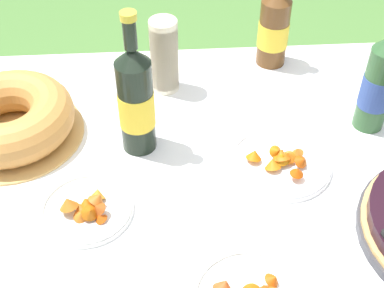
% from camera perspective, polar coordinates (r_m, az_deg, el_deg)
% --- Properties ---
extents(garden_table, '(1.86, 0.97, 0.67)m').
position_cam_1_polar(garden_table, '(1.25, -5.06, -4.85)').
color(garden_table, '#A87A47').
rests_on(garden_table, ground_plane).
extents(tablecloth, '(1.87, 0.98, 0.10)m').
position_cam_1_polar(tablecloth, '(1.21, -5.19, -3.43)').
color(tablecloth, white).
rests_on(tablecloth, garden_table).
extents(bundt_cake, '(0.34, 0.34, 0.11)m').
position_cam_1_polar(bundt_cake, '(1.32, -18.96, 2.64)').
color(bundt_cake, tan).
rests_on(bundt_cake, tablecloth).
extents(cup_stack, '(0.07, 0.07, 0.20)m').
position_cam_1_polar(cup_stack, '(1.38, -2.98, 9.37)').
color(cup_stack, beige).
rests_on(cup_stack, tablecloth).
extents(cider_bottle_green, '(0.08, 0.08, 0.33)m').
position_cam_1_polar(cider_bottle_green, '(1.31, 19.31, 6.17)').
color(cider_bottle_green, '#2D562D').
rests_on(cider_bottle_green, tablecloth).
extents(cider_bottle_amber, '(0.08, 0.08, 0.30)m').
position_cam_1_polar(cider_bottle_amber, '(1.49, 8.73, 12.25)').
color(cider_bottle_amber, brown).
rests_on(cider_bottle_amber, tablecloth).
extents(juice_bottle_red, '(0.08, 0.08, 0.35)m').
position_cam_1_polar(juice_bottle_red, '(1.18, -6.01, 4.63)').
color(juice_bottle_red, black).
rests_on(juice_bottle_red, tablecloth).
extents(snack_plate_near, '(0.19, 0.19, 0.06)m').
position_cam_1_polar(snack_plate_near, '(1.13, -11.16, -6.67)').
color(snack_plate_near, white).
rests_on(snack_plate_near, tablecloth).
extents(snack_plate_left, '(0.23, 0.23, 0.05)m').
position_cam_1_polar(snack_plate_left, '(1.22, 9.42, -1.92)').
color(snack_plate_left, white).
rests_on(snack_plate_left, tablecloth).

